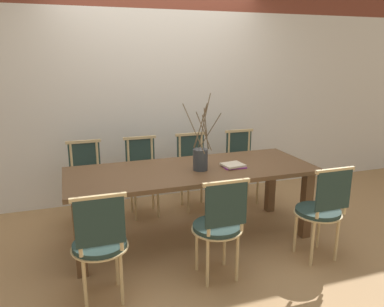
{
  "coord_description": "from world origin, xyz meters",
  "views": [
    {
      "loc": [
        -1.1,
        -3.25,
        1.78
      ],
      "look_at": [
        0.0,
        0.0,
        0.87
      ],
      "focal_mm": 35.0,
      "sensor_mm": 36.0,
      "label": 1
    }
  ],
  "objects_px": {
    "vase_centerpiece": "(200,158)",
    "book_stack": "(233,165)",
    "dining_table": "(192,178)",
    "chair_near_center": "(322,208)",
    "chair_far_center": "(194,168)"
  },
  "relations": [
    {
      "from": "vase_centerpiece",
      "to": "book_stack",
      "type": "height_order",
      "value": "vase_centerpiece"
    },
    {
      "from": "dining_table",
      "to": "book_stack",
      "type": "distance_m",
      "value": 0.42
    },
    {
      "from": "chair_near_center",
      "to": "book_stack",
      "type": "height_order",
      "value": "chair_near_center"
    },
    {
      "from": "dining_table",
      "to": "chair_far_center",
      "type": "bearing_deg",
      "value": 69.66
    },
    {
      "from": "vase_centerpiece",
      "to": "book_stack",
      "type": "bearing_deg",
      "value": -2.41
    },
    {
      "from": "book_stack",
      "to": "vase_centerpiece",
      "type": "bearing_deg",
      "value": 177.59
    },
    {
      "from": "vase_centerpiece",
      "to": "book_stack",
      "type": "xyz_separation_m",
      "value": [
        0.33,
        -0.01,
        -0.1
      ]
    },
    {
      "from": "dining_table",
      "to": "chair_far_center",
      "type": "distance_m",
      "value": 0.81
    },
    {
      "from": "book_stack",
      "to": "dining_table",
      "type": "bearing_deg",
      "value": 168.95
    },
    {
      "from": "chair_near_center",
      "to": "chair_far_center",
      "type": "distance_m",
      "value": 1.64
    },
    {
      "from": "vase_centerpiece",
      "to": "chair_near_center",
      "type": "bearing_deg",
      "value": -37.98
    },
    {
      "from": "dining_table",
      "to": "vase_centerpiece",
      "type": "distance_m",
      "value": 0.23
    },
    {
      "from": "chair_far_center",
      "to": "book_stack",
      "type": "bearing_deg",
      "value": 98.27
    },
    {
      "from": "chair_near_center",
      "to": "chair_far_center",
      "type": "bearing_deg",
      "value": 113.88
    },
    {
      "from": "book_stack",
      "to": "chair_near_center",
      "type": "bearing_deg",
      "value": -51.03
    }
  ]
}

